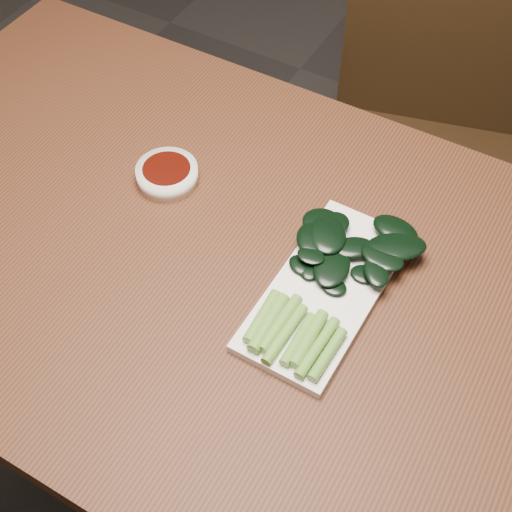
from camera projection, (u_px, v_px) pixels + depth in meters
name	position (u px, v px, depth m)	size (l,w,h in m)	color
ground	(245.00, 459.00, 1.64)	(6.00, 6.00, 0.00)	#2A2727
table	(240.00, 291.00, 1.11)	(1.40, 0.80, 0.75)	#482514
chair_far	(422.00, 137.00, 1.59)	(0.52, 0.52, 0.89)	black
sauce_bowl	(167.00, 174.00, 1.14)	(0.10, 0.10, 0.03)	white
serving_plate	(325.00, 290.00, 1.01)	(0.14, 0.31, 0.01)	white
gai_lan	(335.00, 271.00, 1.01)	(0.20, 0.32, 0.02)	#65A037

